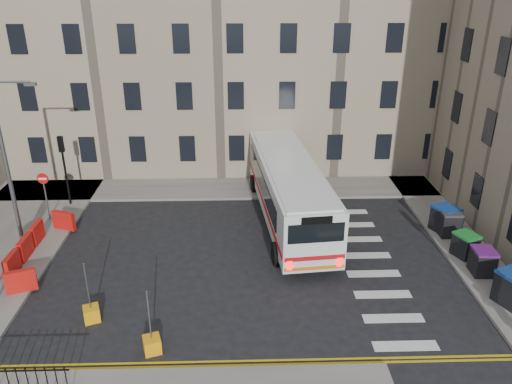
{
  "coord_description": "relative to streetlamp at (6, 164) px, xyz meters",
  "views": [
    {
      "loc": [
        -1.92,
        -20.28,
        12.54
      ],
      "look_at": [
        -1.27,
        1.38,
        3.0
      ],
      "focal_mm": 35.0,
      "sensor_mm": 36.0,
      "label": 1
    }
  ],
  "objects": [
    {
      "name": "ground",
      "position": [
        13.0,
        -2.0,
        -4.34
      ],
      "size": [
        120.0,
        120.0,
        0.0
      ],
      "primitive_type": "plane",
      "color": "black",
      "rests_on": "ground"
    },
    {
      "name": "pavement_north",
      "position": [
        7.0,
        6.6,
        -4.26
      ],
      "size": [
        36.0,
        3.2,
        0.15
      ],
      "primitive_type": "cube",
      "color": "slate",
      "rests_on": "ground"
    },
    {
      "name": "pavement_east",
      "position": [
        22.0,
        2.0,
        -4.26
      ],
      "size": [
        2.4,
        26.0,
        0.15
      ],
      "primitive_type": "cube",
      "color": "slate",
      "rests_on": "ground"
    },
    {
      "name": "terrace_north",
      "position": [
        6.0,
        13.5,
        4.28
      ],
      "size": [
        38.3,
        10.8,
        17.2
      ],
      "color": "gray",
      "rests_on": "ground"
    },
    {
      "name": "traffic_light_nw",
      "position": [
        1.0,
        4.5,
        -1.47
      ],
      "size": [
        0.28,
        0.22,
        4.1
      ],
      "color": "black",
      "rests_on": "pavement_west"
    },
    {
      "name": "streetlamp",
      "position": [
        0.0,
        0.0,
        0.0
      ],
      "size": [
        0.5,
        0.22,
        8.14
      ],
      "color": "#595B5E",
      "rests_on": "pavement_west"
    },
    {
      "name": "no_entry_north",
      "position": [
        0.5,
        2.5,
        -2.26
      ],
      "size": [
        0.6,
        0.08,
        3.0
      ],
      "color": "#595B5E",
      "rests_on": "pavement_west"
    },
    {
      "name": "roadworks_barriers",
      "position": [
        1.16,
        -1.5,
        -3.69
      ],
      "size": [
        1.66,
        6.26,
        1.0
      ],
      "color": "red",
      "rests_on": "pavement_west"
    },
    {
      "name": "bus",
      "position": [
        13.57,
        2.23,
        -2.41
      ],
      "size": [
        4.01,
        12.47,
        3.33
      ],
      "rotation": [
        0.0,
        0.0,
        0.1
      ],
      "color": "silver",
      "rests_on": "ground"
    },
    {
      "name": "wheelie_bin_b",
      "position": [
        21.76,
        -3.49,
        -3.59
      ],
      "size": [
        0.99,
        1.12,
        1.19
      ],
      "rotation": [
        0.0,
        0.0,
        -0.05
      ],
      "color": "black",
      "rests_on": "pavement_east"
    },
    {
      "name": "wheelie_bin_c",
      "position": [
        21.62,
        -1.99,
        -3.61
      ],
      "size": [
        1.24,
        1.31,
        1.15
      ],
      "rotation": [
        0.0,
        0.0,
        0.4
      ],
      "color": "black",
      "rests_on": "pavement_east"
    },
    {
      "name": "wheelie_bin_d",
      "position": [
        21.66,
        0.18,
        -3.52
      ],
      "size": [
        1.07,
        1.23,
        1.33
      ],
      "rotation": [
        0.0,
        0.0,
        -0.02
      ],
      "color": "black",
      "rests_on": "pavement_east"
    },
    {
      "name": "wheelie_bin_e",
      "position": [
        21.59,
        0.55,
        -3.5
      ],
      "size": [
        1.48,
        1.56,
        1.36
      ],
      "rotation": [
        0.0,
        0.0,
        0.42
      ],
      "color": "black",
      "rests_on": "pavement_east"
    },
    {
      "name": "bollard_yellow",
      "position": [
        5.11,
        -6.15,
        -4.04
      ],
      "size": [
        0.77,
        0.77,
        0.6
      ],
      "primitive_type": "cube",
      "rotation": [
        0.0,
        0.0,
        0.36
      ],
      "color": "orange",
      "rests_on": "ground"
    },
    {
      "name": "bollard_chevron",
      "position": [
        7.77,
        -8.0,
        -4.04
      ],
      "size": [
        0.76,
        0.76,
        0.6
      ],
      "primitive_type": "cube",
      "rotation": [
        0.0,
        0.0,
        0.32
      ],
      "color": "orange",
      "rests_on": "ground"
    }
  ]
}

